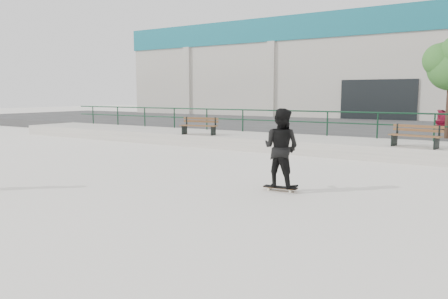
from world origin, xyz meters
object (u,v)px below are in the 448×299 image
Objects in this scene: bench_right at (416,136)px; standing_skater at (281,148)px; bench_left at (199,126)px; skateboard at (280,188)px.

standing_skater is at bearing -96.89° from bench_right.
bench_left is at bearing -37.55° from standing_skater.
bench_right is 0.91× the size of standing_skater.
standing_skater reaches higher than skateboard.
bench_right is 6.50m from skateboard.
standing_skater is at bearing -53.97° from bench_left.
bench_left is 8.51m from bench_right.
bench_left is at bearing -169.06° from bench_right.
skateboard is (-1.92, -6.16, -0.79)m from bench_right.
bench_left reaches higher than skateboard.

